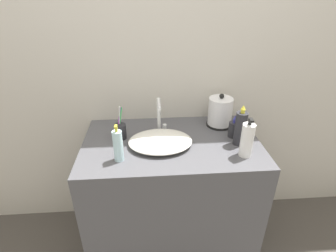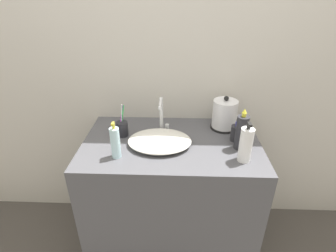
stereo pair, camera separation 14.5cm
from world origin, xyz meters
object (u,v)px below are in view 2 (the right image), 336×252
object	(u,v)px
faucet	(162,114)
shampoo_bottle	(236,133)
electric_kettle	(224,115)
toothbrush_cup	(122,128)
lotion_bottle	(115,143)
mouthwash_bottle	(241,132)
hand_cream_bottle	(246,145)

from	to	relation	value
faucet	shampoo_bottle	world-z (taller)	faucet
electric_kettle	toothbrush_cup	size ratio (longest dim) A/B	1.09
lotion_bottle	toothbrush_cup	bearing A→B (deg)	92.55
faucet	mouthwash_bottle	bearing A→B (deg)	-21.49
toothbrush_cup	hand_cream_bottle	size ratio (longest dim) A/B	0.90
electric_kettle	hand_cream_bottle	bearing A→B (deg)	-81.50
faucet	mouthwash_bottle	distance (m)	0.47
hand_cream_bottle	shampoo_bottle	bearing A→B (deg)	90.75
lotion_bottle	shampoo_bottle	size ratio (longest dim) A/B	1.50
hand_cream_bottle	mouthwash_bottle	bearing A→B (deg)	88.81
toothbrush_cup	shampoo_bottle	distance (m)	0.66
faucet	hand_cream_bottle	world-z (taller)	hand_cream_bottle
shampoo_bottle	faucet	bearing A→B (deg)	168.24
faucet	shampoo_bottle	bearing A→B (deg)	-11.76
faucet	toothbrush_cup	bearing A→B (deg)	-165.62
lotion_bottle	hand_cream_bottle	world-z (taller)	hand_cream_bottle
shampoo_bottle	mouthwash_bottle	world-z (taller)	mouthwash_bottle
mouthwash_bottle	hand_cream_bottle	xyz separation A→B (m)	(-0.00, -0.12, -0.01)
lotion_bottle	faucet	bearing A→B (deg)	51.78
electric_kettle	lotion_bottle	size ratio (longest dim) A/B	1.05
faucet	toothbrush_cup	distance (m)	0.25
electric_kettle	mouthwash_bottle	bearing A→B (deg)	-76.75
electric_kettle	hand_cream_bottle	size ratio (longest dim) A/B	0.98
mouthwash_bottle	lotion_bottle	bearing A→B (deg)	-170.55
electric_kettle	lotion_bottle	xyz separation A→B (m)	(-0.60, -0.34, -0.00)
toothbrush_cup	hand_cream_bottle	xyz separation A→B (m)	(0.66, -0.23, 0.04)
toothbrush_cup	hand_cream_bottle	distance (m)	0.70
lotion_bottle	mouthwash_bottle	world-z (taller)	mouthwash_bottle
shampoo_bottle	toothbrush_cup	bearing A→B (deg)	177.37
faucet	shampoo_bottle	distance (m)	0.44
lotion_bottle	hand_cream_bottle	bearing A→B (deg)	-0.59
electric_kettle	toothbrush_cup	bearing A→B (deg)	-169.16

